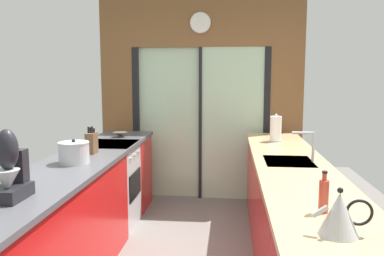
# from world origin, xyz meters

# --- Properties ---
(back_wall_unit) EXTENTS (2.64, 0.12, 2.70)m
(back_wall_unit) POSITION_xyz_m (0.00, 2.40, 1.52)
(back_wall_unit) COLOR brown
(back_wall_unit) RESTS_ON ground_plane
(left_counter_run) EXTENTS (0.62, 3.80, 0.92)m
(left_counter_run) POSITION_xyz_m (-0.91, 0.13, 0.47)
(left_counter_run) COLOR red
(left_counter_run) RESTS_ON ground_plane
(right_counter_run) EXTENTS (0.62, 3.80, 0.92)m
(right_counter_run) POSITION_xyz_m (0.91, 0.30, 0.46)
(right_counter_run) COLOR red
(right_counter_run) RESTS_ON ground_plane
(sink_faucet) EXTENTS (0.19, 0.02, 0.25)m
(sink_faucet) POSITION_xyz_m (1.06, 0.55, 1.09)
(sink_faucet) COLOR #B7BABC
(sink_faucet) RESTS_ON right_counter_run
(oven_range) EXTENTS (0.60, 0.60, 0.92)m
(oven_range) POSITION_xyz_m (-0.91, 1.25, 0.46)
(oven_range) COLOR #B7BABC
(oven_range) RESTS_ON ground_plane
(mixing_bowl) EXTENTS (0.17, 0.17, 0.06)m
(mixing_bowl) POSITION_xyz_m (-0.89, 1.70, 0.95)
(mixing_bowl) COLOR #514C47
(mixing_bowl) RESTS_ON left_counter_run
(knife_block) EXTENTS (0.08, 0.14, 0.25)m
(knife_block) POSITION_xyz_m (-0.89, 0.72, 1.02)
(knife_block) COLOR brown
(knife_block) RESTS_ON left_counter_run
(stand_mixer) EXTENTS (0.17, 0.27, 0.42)m
(stand_mixer) POSITION_xyz_m (-0.89, -0.67, 1.08)
(stand_mixer) COLOR black
(stand_mixer) RESTS_ON left_counter_run
(stock_pot) EXTENTS (0.25, 0.25, 0.20)m
(stock_pot) POSITION_xyz_m (-0.89, 0.29, 1.01)
(stock_pot) COLOR #B7BABC
(stock_pot) RESTS_ON left_counter_run
(kettle) EXTENTS (0.27, 0.19, 0.22)m
(kettle) POSITION_xyz_m (0.89, -1.04, 1.02)
(kettle) COLOR #B7BABC
(kettle) RESTS_ON right_counter_run
(soap_bottle) EXTENTS (0.05, 0.05, 0.23)m
(soap_bottle) POSITION_xyz_m (0.89, -0.73, 1.01)
(soap_bottle) COLOR #B23D2D
(soap_bottle) RESTS_ON right_counter_run
(paper_towel_roll) EXTENTS (0.14, 0.14, 0.31)m
(paper_towel_roll) POSITION_xyz_m (0.89, 1.57, 1.06)
(paper_towel_roll) COLOR #B7BABC
(paper_towel_roll) RESTS_ON right_counter_run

